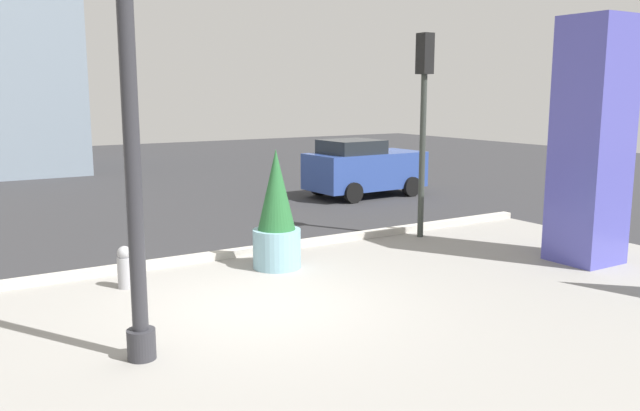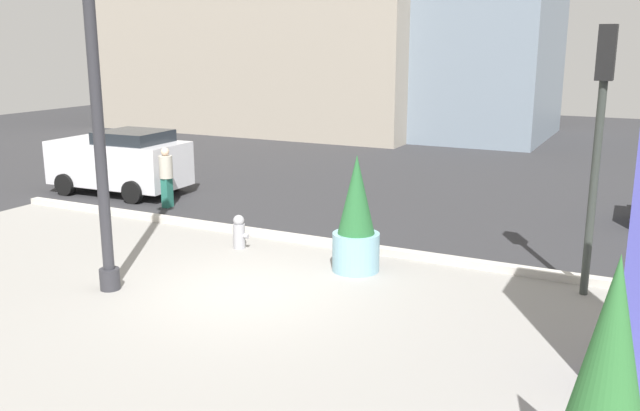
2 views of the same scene
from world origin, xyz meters
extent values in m
plane|color=#2D2D30|center=(0.00, 4.00, 0.00)|extent=(60.00, 60.00, 0.00)
cube|color=gray|center=(0.00, -2.00, 0.00)|extent=(18.00, 10.00, 0.02)
cube|color=#B7B2A8|center=(0.00, 3.12, 0.08)|extent=(18.00, 0.24, 0.16)
cylinder|color=#2D2D33|center=(-2.25, -1.06, 0.20)|extent=(0.36, 0.36, 0.40)
cylinder|color=#2D2D33|center=(-2.25, -1.06, 3.53)|extent=(0.20, 0.20, 7.05)
cube|color=#4C4CAD|center=(6.75, -0.92, 2.39)|extent=(1.15, 1.15, 4.79)
cylinder|color=#7AA8B7|center=(1.29, 1.91, 0.38)|extent=(0.92, 0.92, 0.76)
cylinder|color=#382819|center=(1.29, 1.91, 0.74)|extent=(0.85, 0.85, 0.04)
cone|color=#235B2D|center=(1.29, 1.91, 1.53)|extent=(0.72, 0.72, 1.54)
cylinder|color=#99999E|center=(-1.56, 2.12, 0.28)|extent=(0.26, 0.26, 0.55)
sphere|color=#99999E|center=(-1.56, 2.12, 0.63)|extent=(0.24, 0.24, 0.24)
cylinder|color=#99999E|center=(-1.39, 2.12, 0.30)|extent=(0.12, 0.10, 0.10)
cylinder|color=#333833|center=(5.44, 2.54, 1.88)|extent=(0.14, 0.14, 3.75)
cube|color=black|center=(5.44, 2.54, 4.20)|extent=(0.28, 0.32, 0.90)
sphere|color=yellow|center=(5.44, 2.71, 3.93)|extent=(0.18, 0.18, 0.18)
cube|color=#2D4793|center=(7.99, 8.27, 0.85)|extent=(3.90, 1.98, 1.15)
cube|color=#1E2328|center=(7.42, 8.25, 1.64)|extent=(1.79, 1.68, 0.43)
cylinder|color=black|center=(9.14, 9.23, 0.32)|extent=(0.65, 0.24, 0.64)
cylinder|color=black|center=(9.21, 7.40, 0.32)|extent=(0.65, 0.24, 0.64)
cylinder|color=black|center=(6.77, 9.14, 0.32)|extent=(0.65, 0.24, 0.64)
cylinder|color=black|center=(6.84, 7.31, 0.32)|extent=(0.65, 0.24, 0.64)
camera|label=1|loc=(-4.48, -8.92, 3.35)|focal=36.71mm
camera|label=2|loc=(6.40, -9.76, 4.38)|focal=38.29mm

